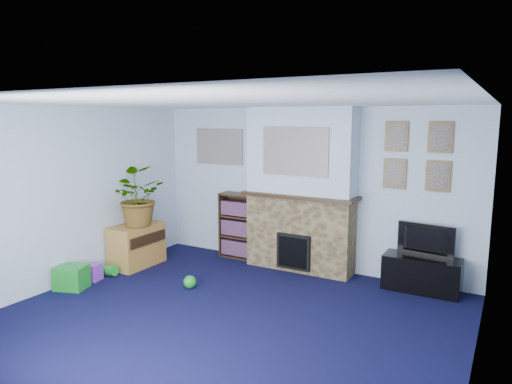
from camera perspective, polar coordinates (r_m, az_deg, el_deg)
The scene contains 26 objects.
floor at distance 5.31m, azimuth -4.03°, elevation -15.71°, with size 5.00×4.50×0.01m, color black.
ceiling at distance 4.83m, azimuth -4.35°, elevation 11.12°, with size 5.00×4.50×0.01m, color white.
wall_back at distance 6.88m, azimuth 6.27°, elevation 0.46°, with size 5.00×0.04×2.40m, color silver.
wall_front at distance 3.37m, azimuth -26.27°, elevation -9.63°, with size 5.00×0.04×2.40m, color silver.
wall_left at distance 6.63m, azimuth -22.45°, elevation -0.51°, with size 0.04×4.50×2.40m, color silver.
wall_right at distance 4.14m, azimuth 26.17°, elevation -6.23°, with size 0.04×4.50×2.40m, color silver.
chimney_breast at distance 6.70m, azimuth 5.58°, elevation 0.10°, with size 1.72×0.50×2.40m.
collage_main at distance 6.44m, azimuth 4.89°, elevation 5.09°, with size 1.00×0.03×0.68m, color gray.
collage_left at distance 7.56m, azimuth -4.60°, elevation 5.68°, with size 0.90×0.03×0.58m, color gray.
portrait_tl at distance 6.39m, azimuth 17.16°, elevation 6.66°, with size 0.30×0.03×0.40m, color brown.
portrait_tr at distance 6.29m, azimuth 22.07°, elevation 6.37°, with size 0.30×0.03×0.40m, color brown.
portrait_bl at distance 6.43m, azimuth 16.95°, elevation 2.21°, with size 0.30×0.03×0.40m, color brown.
portrait_br at distance 6.33m, azimuth 21.80°, elevation 1.85°, with size 0.30×0.03×0.40m, color brown.
tv_stand at distance 6.43m, azimuth 20.00°, elevation -9.62°, with size 0.96×0.41×0.46m, color black.
television at distance 6.32m, azimuth 20.25°, elevation -5.77°, with size 0.73×0.10×0.42m, color black.
bookshelf at distance 7.40m, azimuth -2.25°, elevation -4.39°, with size 0.58×0.28×1.05m.
sideboard at distance 7.25m, azimuth -14.69°, elevation -6.21°, with size 0.46×0.82×0.64m, color #AA7A36.
potted_plant at distance 7.03m, azimuth -14.92°, elevation -0.65°, with size 0.79×0.68×0.87m, color #26661E.
mantel_clock at distance 6.70m, azimuth 4.64°, elevation 0.42°, with size 0.10×0.06×0.14m, color gold.
mantel_candle at distance 6.53m, azimuth 7.94°, elevation 0.23°, with size 0.05×0.05×0.14m, color #B2BFC6.
mantel_teddy at distance 6.92m, azimuth 0.84°, elevation 0.69°, with size 0.13×0.13×0.13m, color gray.
mantel_can at distance 6.41m, azimuth 11.10°, elevation -0.21°, with size 0.05×0.05×0.11m, color purple.
green_crate at distance 6.62m, azimuth -22.07°, elevation -9.97°, with size 0.38×0.31×0.31m, color #198C26.
toy_ball at distance 6.24m, azimuth -8.27°, elevation -11.04°, with size 0.17×0.17×0.17m, color #198C26.
toy_block at distance 6.84m, azimuth -19.67°, elevation -9.47°, with size 0.19×0.19×0.23m, color purple.
toy_tube at distance 7.01m, azimuth -18.12°, elevation -9.29°, with size 0.15×0.15×0.33m, color #198C26.
Camera 1 is at (2.69, -4.00, 2.23)m, focal length 32.00 mm.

